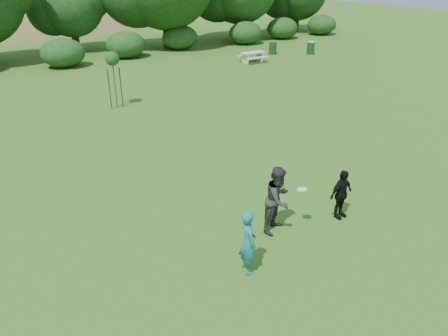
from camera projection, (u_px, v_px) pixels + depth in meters
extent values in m
plane|color=#19470C|center=(285.00, 247.00, 11.43)|extent=(120.00, 120.00, 0.00)
imported|color=#186D6C|center=(248.00, 242.00, 10.24)|extent=(0.51, 0.67, 1.66)
imported|color=#29282B|center=(278.00, 199.00, 11.82)|extent=(1.14, 1.04, 1.90)
imported|color=black|center=(341.00, 194.00, 12.49)|extent=(0.91, 0.45, 1.50)
cylinder|color=#163E19|center=(273.00, 49.00, 35.05)|extent=(0.60, 0.60, 0.90)
cylinder|color=white|center=(302.00, 189.00, 11.66)|extent=(0.27, 0.27, 0.07)
cylinder|color=#3A2616|center=(115.00, 84.00, 21.80)|extent=(0.05, 0.05, 2.50)
sphere|color=#1E4819|center=(112.00, 58.00, 21.27)|extent=(0.70, 0.70, 0.70)
cylinder|color=#3C2717|center=(110.00, 89.00, 21.76)|extent=(0.06, 0.06, 2.00)
cylinder|color=#3C2717|center=(121.00, 88.00, 22.05)|extent=(0.06, 0.06, 2.00)
cube|color=#B7B4A9|center=(253.00, 53.00, 32.08)|extent=(1.80, 0.75, 0.08)
cube|color=beige|center=(246.00, 59.00, 31.93)|extent=(0.10, 0.70, 0.68)
cube|color=beige|center=(260.00, 57.00, 32.55)|extent=(0.10, 0.70, 0.68)
cube|color=silver|center=(258.00, 58.00, 31.74)|extent=(1.80, 0.28, 0.06)
cube|color=#B4B1A6|center=(248.00, 55.00, 32.66)|extent=(1.80, 0.28, 0.06)
cylinder|color=#163C20|center=(311.00, 48.00, 35.10)|extent=(0.60, 0.60, 0.90)
ellipsoid|color=#999999|center=(311.00, 42.00, 34.88)|extent=(0.60, 0.60, 0.20)
ellipsoid|color=olive|center=(120.00, 85.00, 82.28)|extent=(100.00, 64.00, 52.00)
ellipsoid|color=olive|center=(196.00, 48.00, 74.59)|extent=(60.00, 44.00, 24.00)
cylinder|color=#3A2616|center=(75.00, 37.00, 36.12)|extent=(0.60, 0.60, 2.27)
sphere|color=#194214|center=(71.00, 4.00, 35.01)|extent=(5.22, 5.22, 5.22)
cylinder|color=#3A2616|center=(167.00, 28.00, 36.95)|extent=(0.76, 0.76, 3.32)
cylinder|color=#3A2616|center=(239.00, 23.00, 41.63)|extent=(0.71, 0.71, 2.97)
cylinder|color=#3A2616|center=(296.00, 19.00, 46.35)|extent=(0.62, 0.62, 2.45)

